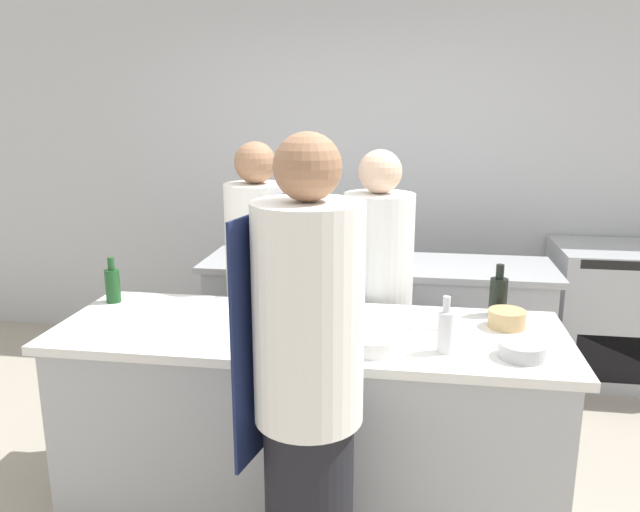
% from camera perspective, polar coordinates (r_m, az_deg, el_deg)
% --- Properties ---
extents(ground_plane, '(16.00, 16.00, 0.00)m').
position_cam_1_polar(ground_plane, '(3.25, -1.00, -21.40)').
color(ground_plane, '#A89E8E').
extents(wall_back, '(8.00, 0.06, 2.80)m').
position_cam_1_polar(wall_back, '(4.79, 3.24, 8.16)').
color(wall_back, silver).
rests_on(wall_back, ground_plane).
extents(prep_counter, '(2.30, 0.80, 0.89)m').
position_cam_1_polar(prep_counter, '(3.02, -1.03, -14.49)').
color(prep_counter, '#A8AAAF').
rests_on(prep_counter, ground_plane).
extents(pass_counter, '(2.22, 0.63, 0.89)m').
position_cam_1_polar(pass_counter, '(4.12, 5.04, -6.53)').
color(pass_counter, '#A8AAAF').
rests_on(pass_counter, ground_plane).
extents(oven_range, '(0.99, 0.70, 0.93)m').
position_cam_1_polar(oven_range, '(4.80, 26.18, -4.72)').
color(oven_range, '#A8AAAF').
rests_on(oven_range, ground_plane).
extents(chef_at_prep_near, '(0.42, 0.40, 1.79)m').
position_cam_1_polar(chef_at_prep_near, '(2.19, -1.13, -12.78)').
color(chef_at_prep_near, black).
rests_on(chef_at_prep_near, ground_plane).
extents(chef_at_stove, '(0.37, 0.35, 1.68)m').
position_cam_1_polar(chef_at_stove, '(3.55, -5.61, -3.17)').
color(chef_at_stove, black).
rests_on(chef_at_stove, ground_plane).
extents(chef_at_pass_far, '(0.42, 0.40, 1.64)m').
position_cam_1_polar(chef_at_pass_far, '(3.42, 5.19, -4.25)').
color(chef_at_pass_far, black).
rests_on(chef_at_pass_far, ground_plane).
extents(bottle_olive_oil, '(0.07, 0.07, 0.23)m').
position_cam_1_polar(bottle_olive_oil, '(3.34, -18.43, -2.48)').
color(bottle_olive_oil, '#19471E').
rests_on(bottle_olive_oil, prep_counter).
extents(bottle_vinegar, '(0.07, 0.07, 0.24)m').
position_cam_1_polar(bottle_vinegar, '(2.59, 11.39, -6.68)').
color(bottle_vinegar, silver).
rests_on(bottle_vinegar, prep_counter).
extents(bottle_wine, '(0.08, 0.08, 0.21)m').
position_cam_1_polar(bottle_wine, '(2.50, 0.19, -7.49)').
color(bottle_wine, '#2D5175').
rests_on(bottle_wine, prep_counter).
extents(bottle_cooking_oil, '(0.08, 0.08, 0.25)m').
position_cam_1_polar(bottle_cooking_oil, '(3.09, 15.99, -3.45)').
color(bottle_cooking_oil, black).
rests_on(bottle_cooking_oil, prep_counter).
extents(bowl_mixing_large, '(0.26, 0.26, 0.06)m').
position_cam_1_polar(bowl_mixing_large, '(2.61, 4.90, -7.77)').
color(bowl_mixing_large, white).
rests_on(bowl_mixing_large, prep_counter).
extents(bowl_prep_small, '(0.19, 0.19, 0.06)m').
position_cam_1_polar(bowl_prep_small, '(2.64, 18.00, -8.20)').
color(bowl_prep_small, '#B7BABC').
rests_on(bowl_prep_small, prep_counter).
extents(bowl_ceramic_blue, '(0.17, 0.17, 0.08)m').
position_cam_1_polar(bowl_ceramic_blue, '(2.96, 16.71, -5.51)').
color(bowl_ceramic_blue, tan).
rests_on(bowl_ceramic_blue, prep_counter).
extents(cup, '(0.09, 0.09, 0.09)m').
position_cam_1_polar(cup, '(2.78, -0.39, -6.03)').
color(cup, '#33477F').
rests_on(cup, prep_counter).
extents(cutting_board, '(0.31, 0.23, 0.01)m').
position_cam_1_polar(cutting_board, '(2.95, 8.47, -5.78)').
color(cutting_board, white).
rests_on(cutting_board, prep_counter).
extents(stockpot, '(0.29, 0.29, 0.24)m').
position_cam_1_polar(stockpot, '(3.87, 5.79, 0.86)').
color(stockpot, '#A8AAAF').
rests_on(stockpot, pass_counter).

